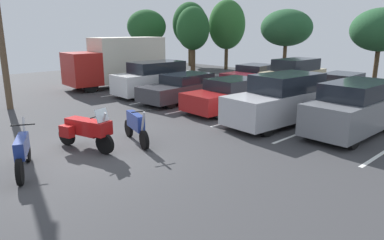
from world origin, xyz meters
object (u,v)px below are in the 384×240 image
motorcycle_second (23,152)px  car_far_tan (339,86)px  car_red (230,95)px  box_truck (118,62)px  car_charcoal (183,88)px  motorcycle_third (136,126)px  car_silver (281,100)px  motorcycle_touring (87,129)px  car_far_champagne (294,76)px  car_far_maroon (254,76)px  car_white (154,79)px  car_grey (353,109)px

motorcycle_second → car_far_tan: (1.13, 15.89, 0.12)m
car_red → box_truck: bearing=179.9°
car_charcoal → motorcycle_third: bearing=-54.7°
car_charcoal → car_silver: car_silver is taller
motorcycle_touring → car_far_champagne: (-1.22, 13.95, 0.29)m
motorcycle_second → car_far_champagne: bearing=96.0°
car_red → car_far_maroon: 7.28m
car_white → box_truck: bearing=177.4°
motorcycle_second → car_far_champagne: car_far_champagne is taller
motorcycle_touring → car_red: car_red is taller
car_far_maroon → motorcycle_touring: bearing=-73.7°
car_white → car_far_maroon: (2.09, 6.56, -0.23)m
car_far_champagne → car_white: bearing=-126.2°
motorcycle_touring → car_red: (-0.58, 7.40, 0.05)m
car_silver → car_grey: 2.62m
motorcycle_touring → motorcycle_second: (0.46, -2.04, -0.10)m
car_charcoal → car_grey: bearing=2.4°
motorcycle_third → car_charcoal: bearing=125.3°
motorcycle_second → car_white: car_white is taller
motorcycle_second → car_silver: 9.34m
car_white → car_red: 5.57m
car_red → car_far_tan: 6.80m
car_silver → car_red: bearing=174.0°
motorcycle_touring → car_far_maroon: 14.39m
car_far_tan → car_far_maroon: bearing=-179.5°
car_grey → car_charcoal: bearing=-177.6°
car_white → car_grey: car_white is taller
car_grey → car_far_tan: (-3.30, 6.20, -0.26)m
car_white → car_silver: size_ratio=0.90×
car_white → car_far_maroon: size_ratio=0.91×
car_white → car_charcoal: 2.50m
motorcycle_touring → car_red: 7.43m
car_silver → car_grey: bearing=12.3°
motorcycle_third → car_red: bearing=99.9°
motorcycle_second → car_far_maroon: 16.48m
car_silver → car_grey: (2.56, 0.56, -0.01)m
motorcycle_second → box_truck: box_truck is taller
car_red → car_silver: car_silver is taller
motorcycle_third → car_far_tan: 12.39m
car_silver → motorcycle_second: bearing=-101.6°
motorcycle_second → car_far_tan: size_ratio=0.47×
motorcycle_touring → car_grey: size_ratio=0.53×
car_white → box_truck: (-3.94, 0.18, 0.69)m
car_silver → car_far_tan: 6.80m
car_red → car_far_maroon: (-3.47, 6.40, -0.00)m
car_far_maroon → box_truck: bearing=-133.4°
motorcycle_second → car_charcoal: size_ratio=0.43×
car_far_tan → car_far_champagne: bearing=178.0°
motorcycle_third → car_white: car_white is taller
motorcycle_touring → car_silver: bearing=71.8°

